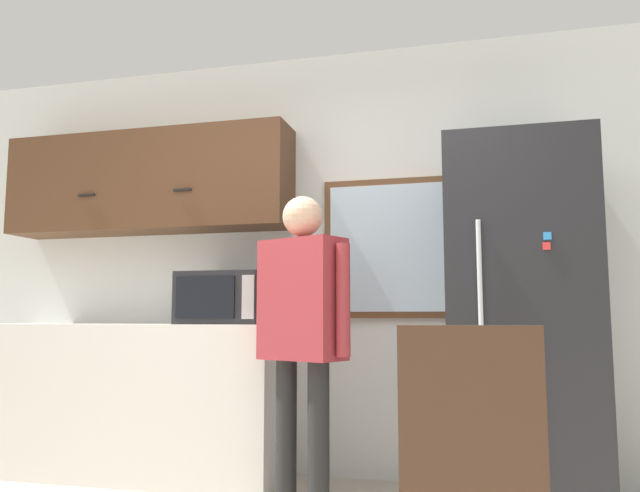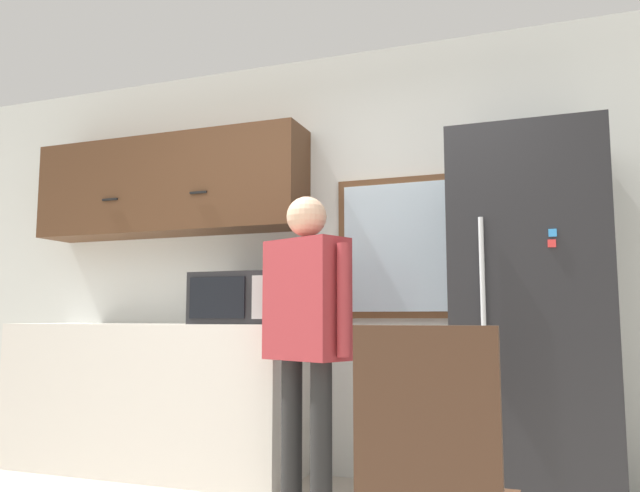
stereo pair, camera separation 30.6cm
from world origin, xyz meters
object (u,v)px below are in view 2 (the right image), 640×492
Objects in this scene: refrigerator at (532,320)px; microwave at (241,299)px; chair at (434,482)px; person at (306,316)px.

microwave is at bearing 178.30° from refrigerator.
microwave is 2.25m from chair.
person is 1.69× the size of chair.
chair is (0.86, -1.20, -0.47)m from person.
chair is at bearing -30.60° from person.
microwave reaches higher than chair.
chair is (-0.24, -1.57, -0.45)m from refrigerator.
refrigerator is (1.10, 0.36, -0.02)m from person.
person is at bearing -161.76° from refrigerator.
microwave is 0.55× the size of chair.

